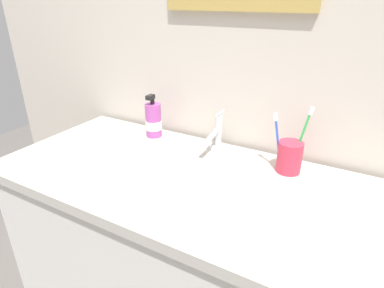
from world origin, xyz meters
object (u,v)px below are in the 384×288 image
(toothbrush_cup, at_px, (289,157))
(toothbrush_green, at_px, (302,135))
(toothbrush_blue, at_px, (278,138))
(soap_dispenser, at_px, (153,121))
(faucet, at_px, (216,133))

(toothbrush_cup, bearing_deg, toothbrush_green, 40.28)
(toothbrush_green, bearing_deg, toothbrush_blue, -159.34)
(toothbrush_green, xyz_separation_m, soap_dispenser, (-0.56, 0.00, -0.06))
(toothbrush_blue, bearing_deg, toothbrush_green, 20.66)
(toothbrush_cup, bearing_deg, toothbrush_blue, -173.62)
(faucet, xyz_separation_m, soap_dispenser, (-0.27, -0.01, 0.00))
(toothbrush_green, bearing_deg, toothbrush_cup, -139.72)
(faucet, bearing_deg, toothbrush_blue, -8.78)
(toothbrush_blue, xyz_separation_m, toothbrush_green, (0.07, 0.03, 0.01))
(faucet, xyz_separation_m, toothbrush_cup, (0.27, -0.03, -0.01))
(toothbrush_green, distance_m, soap_dispenser, 0.56)
(toothbrush_cup, height_order, soap_dispenser, soap_dispenser)
(toothbrush_cup, bearing_deg, soap_dispenser, 177.33)
(soap_dispenser, bearing_deg, toothbrush_cup, -2.67)
(faucet, height_order, toothbrush_green, toothbrush_green)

